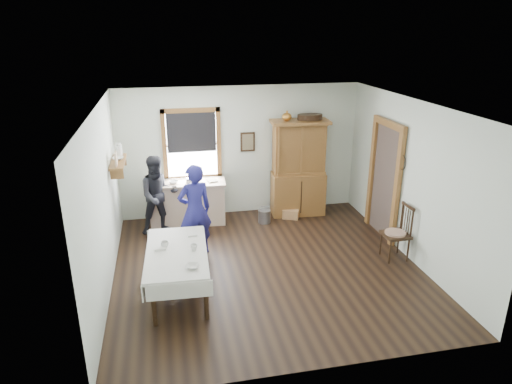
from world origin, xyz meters
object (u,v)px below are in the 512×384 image
pail (264,216)px  figure_dark (159,198)px  dining_table (178,272)px  china_hutch (299,168)px  work_counter (188,202)px  spindle_chair (396,232)px  wicker_basket (291,214)px  woman_blue (195,213)px

pail → figure_dark: 2.16m
dining_table → pail: bearing=51.1°
china_hutch → pail: bearing=-153.1°
pail → china_hutch: bearing=23.3°
work_counter → pail: (1.53, -0.32, -0.30)m
spindle_chair → figure_dark: figure_dark is taller
dining_table → pail: dining_table is taller
work_counter → pail: size_ratio=5.62×
wicker_basket → figure_dark: size_ratio=0.23×
woman_blue → china_hutch: bearing=-164.0°
figure_dark → work_counter: bearing=20.4°
pail → woman_blue: 1.92m
spindle_chair → woman_blue: bearing=162.8°
work_counter → wicker_basket: work_counter is taller
wicker_basket → figure_dark: figure_dark is taller
dining_table → pail: size_ratio=6.37×
spindle_chair → woman_blue: size_ratio=0.65×
work_counter → wicker_basket: (2.12, -0.21, -0.34)m
work_counter → spindle_chair: bearing=-29.3°
dining_table → woman_blue: size_ratio=1.14×
wicker_basket → pail: bearing=-169.6°
work_counter → figure_dark: bearing=-143.6°
work_counter → wicker_basket: bearing=-1.2°
china_hutch → wicker_basket: china_hutch is taller
spindle_chair → pail: size_ratio=3.61×
china_hutch → woman_blue: size_ratio=1.33×
work_counter → pail: work_counter is taller
dining_table → work_counter: bearing=83.0°
pail → figure_dark: size_ratio=0.19×
dining_table → figure_dark: 2.30m
woman_blue → figure_dark: 1.20m
work_counter → wicker_basket: size_ratio=4.67×
dining_table → spindle_chair: 3.74m
woman_blue → pail: bearing=-159.9°
work_counter → figure_dark: (-0.56, -0.35, 0.27)m
dining_table → figure_dark: size_ratio=1.22×
figure_dark → wicker_basket: bearing=-8.6°
wicker_basket → figure_dark: (-2.68, -0.14, 0.62)m
china_hutch → pail: china_hutch is taller
pail → figure_dark: bearing=-179.1°
spindle_chair → figure_dark: (-3.96, 1.91, 0.22)m
china_hutch → figure_dark: china_hutch is taller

